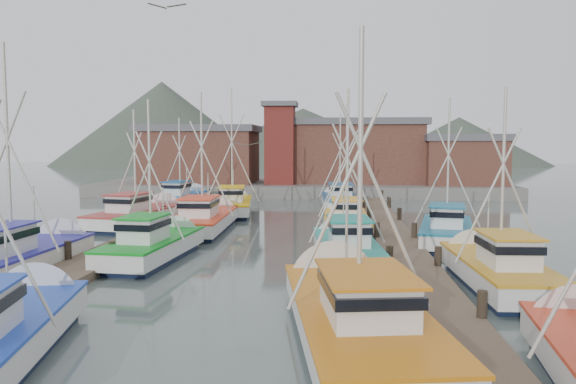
# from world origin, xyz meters

# --- Properties ---
(ground) EXTENTS (260.00, 260.00, 0.00)m
(ground) POSITION_xyz_m (0.00, 0.00, 0.00)
(ground) COLOR #4C5B58
(ground) RESTS_ON ground
(dock_left) EXTENTS (2.30, 46.00, 1.50)m
(dock_left) POSITION_xyz_m (-7.00, 4.04, 0.21)
(dock_left) COLOR brown
(dock_left) RESTS_ON ground
(dock_right) EXTENTS (2.30, 46.00, 1.50)m
(dock_right) POSITION_xyz_m (7.00, 4.04, 0.21)
(dock_right) COLOR brown
(dock_right) RESTS_ON ground
(quay) EXTENTS (44.00, 16.00, 1.20)m
(quay) POSITION_xyz_m (0.00, 37.00, 0.60)
(quay) COLOR slate
(quay) RESTS_ON ground
(shed_left) EXTENTS (12.72, 8.48, 6.20)m
(shed_left) POSITION_xyz_m (-11.00, 35.00, 4.34)
(shed_left) COLOR brown
(shed_left) RESTS_ON quay
(shed_center) EXTENTS (14.84, 9.54, 6.90)m
(shed_center) POSITION_xyz_m (6.00, 37.00, 4.69)
(shed_center) COLOR brown
(shed_center) RESTS_ON quay
(shed_right) EXTENTS (8.48, 6.36, 5.20)m
(shed_right) POSITION_xyz_m (17.00, 34.00, 3.84)
(shed_right) COLOR brown
(shed_right) RESTS_ON quay
(lookout_tower) EXTENTS (3.60, 3.60, 8.50)m
(lookout_tower) POSITION_xyz_m (-2.00, 33.00, 5.55)
(lookout_tower) COLOR maroon
(lookout_tower) RESTS_ON quay
(distant_hills) EXTENTS (175.00, 140.00, 42.00)m
(distant_hills) POSITION_xyz_m (-12.76, 122.59, 0.00)
(distant_hills) COLOR #495345
(distant_hills) RESTS_ON ground
(boat_1) EXTENTS (4.79, 10.83, 9.52)m
(boat_1) POSITION_xyz_m (4.22, -9.69, 0.68)
(boat_1) COLOR #101B36
(boat_1) RESTS_ON ground
(boat_4) EXTENTS (3.25, 8.37, 8.12)m
(boat_4) POSITION_xyz_m (-4.70, 0.15, 0.68)
(boat_4) COLOR #101B36
(boat_4) RESTS_ON ground
(boat_5) EXTENTS (3.41, 8.59, 8.56)m
(boat_5) POSITION_xyz_m (4.19, 0.13, 0.68)
(boat_5) COLOR #101B36
(boat_5) RESTS_ON ground
(boat_6) EXTENTS (4.19, 9.31, 10.31)m
(boat_6) POSITION_xyz_m (-9.53, -2.97, 0.69)
(boat_6) COLOR #101B36
(boat_6) RESTS_ON ground
(boat_7) EXTENTS (3.35, 8.45, 8.22)m
(boat_7) POSITION_xyz_m (9.82, -3.65, 0.68)
(boat_7) COLOR #101B36
(boat_7) RESTS_ON ground
(boat_8) EXTENTS (3.84, 9.81, 9.43)m
(boat_8) POSITION_xyz_m (-4.47, 9.15, 0.68)
(boat_8) COLOR #101B36
(boat_8) RESTS_ON ground
(boat_9) EXTENTS (3.40, 8.40, 8.51)m
(boat_9) POSITION_xyz_m (4.39, 8.88, 0.68)
(boat_9) COLOR #101B36
(boat_9) RESTS_ON ground
(boat_10) EXTENTS (4.46, 9.75, 8.49)m
(boat_10) POSITION_xyz_m (-9.26, 11.09, 0.68)
(boat_10) COLOR #101B36
(boat_10) RESTS_ON ground
(boat_11) EXTENTS (4.17, 8.71, 8.56)m
(boat_11) POSITION_xyz_m (9.87, 5.76, 0.68)
(boat_11) COLOR #101B36
(boat_11) RESTS_ON ground
(boat_12) EXTENTS (4.08, 9.14, 10.41)m
(boat_12) POSITION_xyz_m (-4.21, 17.47, 0.69)
(boat_12) COLOR #101B36
(boat_12) RESTS_ON ground
(boat_13) EXTENTS (3.50, 9.17, 8.63)m
(boat_13) POSITION_xyz_m (4.10, 21.49, 0.68)
(boat_13) COLOR #101B36
(boat_13) RESTS_ON ground
(boat_14) EXTENTS (3.50, 8.74, 8.33)m
(boat_14) POSITION_xyz_m (-9.53, 22.52, 0.68)
(boat_14) COLOR #101B36
(boat_14) RESTS_ON ground
(gull_near) EXTENTS (1.54, 0.66, 0.24)m
(gull_near) POSITION_xyz_m (-3.00, -3.15, 10.90)
(gull_near) COLOR slate
(gull_near) RESTS_ON ground
(gull_far) EXTENTS (1.55, 0.66, 0.24)m
(gull_far) POSITION_xyz_m (-0.82, 3.05, 5.44)
(gull_far) COLOR slate
(gull_far) RESTS_ON ground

